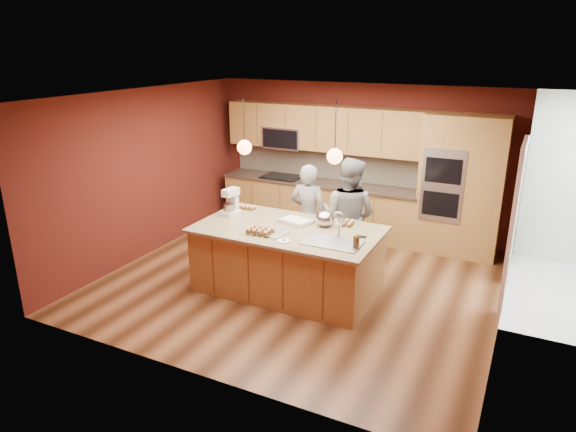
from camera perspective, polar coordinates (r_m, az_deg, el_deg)
The scene contains 24 objects.
floor at distance 7.64m, azimuth 1.33°, elevation -7.34°, with size 5.50×5.50×0.00m, color #402211.
ceiling at distance 6.90m, azimuth 1.50°, elevation 13.25°, with size 5.50×5.50×0.00m, color silver.
wall_back at distance 9.41m, azimuth 7.87°, elevation 6.22°, with size 5.50×5.50×0.00m, color #4C1811.
wall_front at distance 5.13m, azimuth -10.50°, elevation -4.66°, with size 5.50×5.50×0.00m, color #4C1811.
wall_left at distance 8.64m, azimuth -15.43°, elevation 4.60°, with size 5.00×5.00×0.00m, color #4C1811.
wall_right at distance 6.55m, azimuth 23.78°, elevation -0.77°, with size 5.00×5.00×0.00m, color #4C1811.
cabinet_run at distance 9.50m, azimuth 3.39°, elevation 4.21°, with size 3.74×0.64×2.30m.
oven_column at distance 8.77m, azimuth 18.65°, elevation 3.15°, with size 1.30×0.62×2.30m.
doorway_trim at distance 7.40m, azimuth 23.72°, elevation -1.08°, with size 0.08×1.11×2.20m, color white, non-canonical shape.
pendant_left at distance 7.09m, azimuth -4.86°, elevation 7.65°, with size 0.20×0.20×0.80m.
pendant_right at distance 6.52m, azimuth 5.21°, elevation 6.66°, with size 0.20×0.20×0.80m.
island at distance 7.23m, azimuth 0.07°, elevation -4.76°, with size 2.54×1.42×1.31m.
person_left at distance 7.98m, azimuth 2.26°, elevation 0.09°, with size 0.59×0.39×1.62m, color black.
person_right at distance 7.72m, azimuth 6.73°, elevation -0.03°, with size 0.87×0.68×1.78m, color slate.
stand_mixer at distance 7.62m, azimuth -6.36°, elevation 1.39°, with size 0.24×0.31×0.40m.
sheet_cake at distance 7.27m, azimuth 0.85°, elevation -0.56°, with size 0.52×0.43×0.05m.
cooling_rack at distance 6.86m, azimuth -1.90°, elevation -1.89°, with size 0.40×0.29×0.02m, color silver.
mixing_bowl at distance 7.13m, azimuth 4.12°, elevation -0.31°, with size 0.27×0.27×0.23m, color #ADAFB3.
plate at distance 6.59m, azimuth -0.50°, elevation -2.78°, with size 0.16×0.16×0.01m, color white.
tumbler at distance 6.41m, azimuth 7.57°, elevation -2.92°, with size 0.08×0.08×0.16m, color #37250F.
phone at distance 6.81m, azimuth 8.13°, elevation -2.29°, with size 0.14×0.08×0.01m, color black.
cupcakes_left at distance 7.89m, azimuth -4.62°, elevation 1.00°, with size 0.29×0.15×0.07m, color tan, non-canonical shape.
cupcakes_rack at distance 6.84m, azimuth -3.11°, elevation -1.55°, with size 0.34×0.26×0.08m, color tan, non-canonical shape.
cupcakes_right at distance 7.21m, azimuth 6.68°, elevation -0.76°, with size 0.16×0.23×0.07m, color tan, non-canonical shape.
Camera 1 is at (2.88, -6.23, 3.35)m, focal length 32.00 mm.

